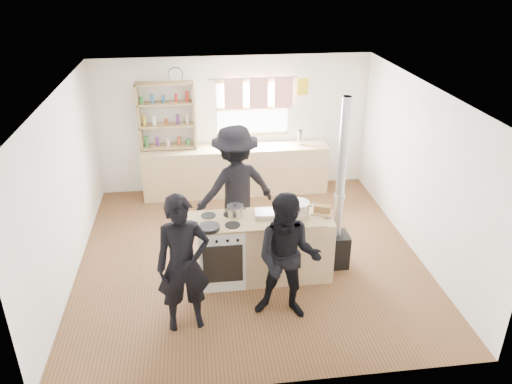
# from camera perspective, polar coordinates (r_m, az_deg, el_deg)

# --- Properties ---
(ground) EXTENTS (5.00, 5.00, 0.01)m
(ground) POSITION_cam_1_polar(r_m,az_deg,el_deg) (7.58, -0.72, -7.26)
(ground) COLOR brown
(ground) RESTS_ON ground
(back_counter) EXTENTS (3.40, 0.55, 0.90)m
(back_counter) POSITION_cam_1_polar(r_m,az_deg,el_deg) (9.32, -2.32, 2.51)
(back_counter) COLOR tan
(back_counter) RESTS_ON ground
(shelving_unit) EXTENTS (1.00, 0.28, 1.20)m
(shelving_unit) POSITION_cam_1_polar(r_m,az_deg,el_deg) (9.05, -10.18, 8.58)
(shelving_unit) COLOR tan
(shelving_unit) RESTS_ON back_counter
(thermos) EXTENTS (0.10, 0.10, 0.27)m
(thermos) POSITION_cam_1_polar(r_m,az_deg,el_deg) (9.28, 5.04, 6.19)
(thermos) COLOR silver
(thermos) RESTS_ON back_counter
(cooking_island) EXTENTS (1.97, 0.64, 0.93)m
(cooking_island) POSITION_cam_1_polar(r_m,az_deg,el_deg) (6.88, 0.99, -6.35)
(cooking_island) COLOR white
(cooking_island) RESTS_ON ground
(skillet_greens) EXTENTS (0.35, 0.35, 0.05)m
(skillet_greens) POSITION_cam_1_polar(r_m,az_deg,el_deg) (6.39, -5.38, -4.05)
(skillet_greens) COLOR black
(skillet_greens) RESTS_ON cooking_island
(roast_tray) EXTENTS (0.35, 0.28, 0.07)m
(roast_tray) POSITION_cam_1_polar(r_m,az_deg,el_deg) (6.67, 1.31, -2.48)
(roast_tray) COLOR silver
(roast_tray) RESTS_ON cooking_island
(stockpot_stove) EXTENTS (0.22, 0.22, 0.18)m
(stockpot_stove) POSITION_cam_1_polar(r_m,az_deg,el_deg) (6.65, -2.39, -2.17)
(stockpot_stove) COLOR #B7B7B9
(stockpot_stove) RESTS_ON cooking_island
(stockpot_counter) EXTENTS (0.31, 0.31, 0.23)m
(stockpot_counter) POSITION_cam_1_polar(r_m,az_deg,el_deg) (6.67, 4.81, -1.93)
(stockpot_counter) COLOR silver
(stockpot_counter) RESTS_ON cooking_island
(bread_board) EXTENTS (0.34, 0.29, 0.12)m
(bread_board) POSITION_cam_1_polar(r_m,az_deg,el_deg) (6.79, 7.56, -2.04)
(bread_board) COLOR tan
(bread_board) RESTS_ON cooking_island
(flue_heater) EXTENTS (0.35, 0.35, 2.50)m
(flue_heater) POSITION_cam_1_polar(r_m,az_deg,el_deg) (7.13, 9.25, -3.79)
(flue_heater) COLOR black
(flue_heater) RESTS_ON ground
(person_near_left) EXTENTS (0.68, 0.49, 1.74)m
(person_near_left) POSITION_cam_1_polar(r_m,az_deg,el_deg) (5.87, -8.32, -8.20)
(person_near_left) COLOR black
(person_near_left) RESTS_ON ground
(person_near_right) EXTENTS (0.95, 0.83, 1.66)m
(person_near_right) POSITION_cam_1_polar(r_m,az_deg,el_deg) (6.01, 3.66, -7.57)
(person_near_right) COLOR black
(person_near_right) RESTS_ON ground
(person_far) EXTENTS (1.40, 1.06, 1.91)m
(person_far) POSITION_cam_1_polar(r_m,az_deg,el_deg) (7.43, -2.35, 0.52)
(person_far) COLOR black
(person_far) RESTS_ON ground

